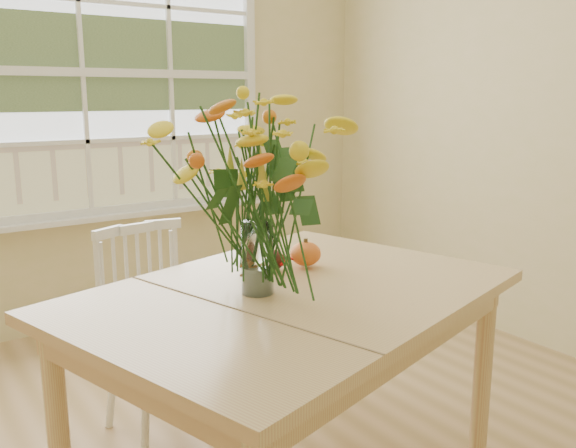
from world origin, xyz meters
TOP-DOWN VIEW (x-y plane):
  - wall_back at (0.00, 2.25)m, footprint 4.00×0.02m
  - window at (0.00, 2.21)m, footprint 2.42×0.12m
  - dining_table at (0.04, 0.15)m, footprint 1.68×1.39m
  - windsor_chair at (-0.17, 0.90)m, footprint 0.44×0.43m
  - flower_vase at (-0.08, 0.18)m, footprint 0.50×0.50m
  - pumpkin at (0.24, 0.34)m, footprint 0.12×0.12m
  - turkey_figurine at (-0.07, 0.20)m, footprint 0.09×0.07m
  - dark_gourd at (0.11, 0.36)m, footprint 0.13×0.08m

SIDE VIEW (x-z plane):
  - windsor_chair at x=-0.17m, z-range 0.06..0.92m
  - dining_table at x=0.04m, z-range 0.30..1.08m
  - dark_gourd at x=0.11m, z-range 0.78..0.86m
  - turkey_figurine at x=-0.07m, z-range 0.77..0.88m
  - pumpkin at x=0.24m, z-range 0.78..0.87m
  - flower_vase at x=-0.08m, z-range 0.84..1.44m
  - wall_back at x=0.00m, z-range 0.00..2.70m
  - window at x=0.00m, z-range 0.66..2.40m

